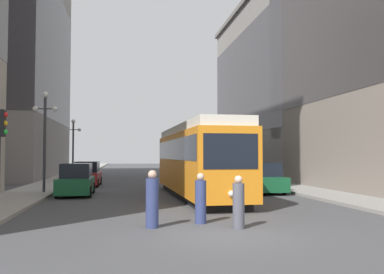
# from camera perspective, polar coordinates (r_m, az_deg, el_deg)

# --- Properties ---
(ground_plane) EXTENTS (200.00, 200.00, 0.00)m
(ground_plane) POSITION_cam_1_polar(r_m,az_deg,el_deg) (11.92, 4.81, -13.63)
(ground_plane) COLOR #424244
(sidewalk_left) EXTENTS (2.96, 120.00, 0.15)m
(sidewalk_left) POSITION_cam_1_polar(r_m,az_deg,el_deg) (51.67, -15.65, -4.92)
(sidewalk_left) COLOR gray
(sidewalk_left) RESTS_ON ground
(sidewalk_right) EXTENTS (2.96, 120.00, 0.15)m
(sidewalk_right) POSITION_cam_1_polar(r_m,az_deg,el_deg) (52.60, 2.76, -4.97)
(sidewalk_right) COLOR gray
(sidewalk_right) RESTS_ON ground
(streetcar) EXTENTS (2.92, 13.64, 3.89)m
(streetcar) POSITION_cam_1_polar(r_m,az_deg,el_deg) (22.42, 0.64, -3.05)
(streetcar) COLOR black
(streetcar) RESTS_ON ground
(transit_bus) EXTENTS (2.63, 11.13, 3.45)m
(transit_bus) POSITION_cam_1_polar(r_m,az_deg,el_deg) (35.91, 3.06, -3.11)
(transit_bus) COLOR black
(transit_bus) RESTS_ON ground
(parked_car_left_near) EXTENTS (1.96, 4.67, 1.82)m
(parked_car_left_near) POSITION_cam_1_polar(r_m,az_deg,el_deg) (31.30, -14.46, -5.13)
(parked_car_left_near) COLOR black
(parked_car_left_near) RESTS_ON ground
(parked_car_left_mid) EXTENTS (1.89, 4.24, 1.82)m
(parked_car_left_mid) POSITION_cam_1_polar(r_m,az_deg,el_deg) (24.16, -15.92, -5.90)
(parked_car_left_mid) COLOR black
(parked_car_left_mid) RESTS_ON ground
(parked_car_right_far) EXTENTS (1.99, 4.60, 1.82)m
(parked_car_right_far) POSITION_cam_1_polar(r_m,az_deg,el_deg) (25.40, 9.89, -5.79)
(parked_car_right_far) COLOR black
(parked_car_right_far) RESTS_ON ground
(pedestrian_crossing_near) EXTENTS (0.37, 0.37, 1.65)m
(pedestrian_crossing_near) POSITION_cam_1_polar(r_m,az_deg,el_deg) (12.94, 6.55, -9.30)
(pedestrian_crossing_near) COLOR #4C4C56
(pedestrian_crossing_near) RESTS_ON ground
(pedestrian_crossing_far) EXTENTS (0.38, 0.38, 1.69)m
(pedestrian_crossing_far) POSITION_cam_1_polar(r_m,az_deg,el_deg) (13.83, 1.22, -8.81)
(pedestrian_crossing_far) COLOR navy
(pedestrian_crossing_far) RESTS_ON ground
(pedestrian_on_sidewalk) EXTENTS (0.41, 0.41, 1.82)m
(pedestrian_on_sidewalk) POSITION_cam_1_polar(r_m,az_deg,el_deg) (13.06, -5.60, -8.90)
(pedestrian_on_sidewalk) COLOR navy
(pedestrian_on_sidewalk) RESTS_ON ground
(traffic_light_near_left) EXTENTS (0.47, 0.36, 3.75)m
(traffic_light_near_left) POSITION_cam_1_polar(r_m,az_deg,el_deg) (15.88, -25.36, 0.37)
(traffic_light_near_left) COLOR #232328
(traffic_light_near_left) RESTS_ON sidewalk_left
(lamp_post_left_near) EXTENTS (1.41, 0.36, 5.86)m
(lamp_post_left_near) POSITION_cam_1_polar(r_m,az_deg,el_deg) (25.22, -19.93, 1.41)
(lamp_post_left_near) COLOR #333338
(lamp_post_left_near) RESTS_ON sidewalk_left
(lamp_post_left_far) EXTENTS (1.41, 0.36, 5.42)m
(lamp_post_left_far) POSITION_cam_1_polar(r_m,az_deg,el_deg) (38.62, -16.32, -0.34)
(lamp_post_left_far) COLOR #333338
(lamp_post_left_far) RESTS_ON sidewalk_left
(building_right_corner) EXTENTS (15.26, 23.70, 18.97)m
(building_right_corner) POSITION_cam_1_polar(r_m,az_deg,el_deg) (47.71, 15.49, 6.52)
(building_right_corner) COLOR gray
(building_right_corner) RESTS_ON ground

